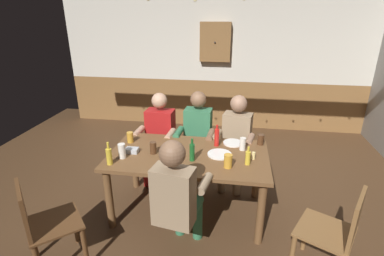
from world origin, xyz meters
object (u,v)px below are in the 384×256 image
dining_table (188,162)px  person_3 (177,196)px  pint_glass_5 (261,139)px  bottle_1 (248,158)px  person_1 (197,134)px  table_candle (253,156)px  chair_empty_near_right (43,224)px  bottle_3 (192,152)px  bottle_2 (109,156)px  chair_empty_near_left (336,233)px  person_0 (159,133)px  plate_0 (220,154)px  pint_glass_0 (153,148)px  pint_glass_3 (122,151)px  pint_glass_2 (228,161)px  bottle_0 (217,137)px  wall_dart_cabinet (215,42)px  condiment_caddy (132,150)px  person_2 (236,137)px  pint_glass_4 (130,137)px  plate_1 (233,143)px  pint_glass_1 (243,144)px

dining_table → person_3: bearing=-88.8°
pint_glass_5 → bottle_1: bearing=-107.1°
person_1 → table_candle: size_ratio=15.53×
chair_empty_near_right → bottle_3: size_ratio=3.56×
person_1 → pint_glass_5: size_ratio=10.10×
bottle_2 → chair_empty_near_left: bearing=-9.9°
person_0 → plate_0: size_ratio=4.58×
person_3 → bottle_2: 0.86m
pint_glass_0 → pint_glass_3: pint_glass_3 is taller
pint_glass_2 → plate_0: bearing=111.0°
bottle_0 → pint_glass_0: bearing=-155.5°
pint_glass_3 → chair_empty_near_left: bearing=-14.3°
bottle_1 → wall_dart_cabinet: 3.06m
condiment_caddy → bottle_2: bottle_2 is taller
chair_empty_near_left → bottle_3: bottle_3 is taller
wall_dart_cabinet → chair_empty_near_right: bearing=-107.3°
table_candle → pint_glass_2: 0.34m
person_2 → bottle_3: bearing=73.6°
dining_table → chair_empty_near_left: bearing=-27.8°
person_1 → chair_empty_near_left: person_1 is taller
bottle_0 → pint_glass_0: bottle_0 is taller
dining_table → person_3: person_3 is taller
person_2 → person_3: person_3 is taller
bottle_0 → wall_dart_cabinet: (-0.24, 2.48, 0.81)m
chair_empty_near_left → wall_dart_cabinet: 3.89m
bottle_1 → pint_glass_3: (-1.31, -0.06, 0.00)m
person_3 → condiment_caddy: person_3 is taller
dining_table → person_3: 0.70m
chair_empty_near_left → table_candle: size_ratio=11.00×
dining_table → wall_dart_cabinet: (0.05, 2.73, 1.02)m
bottle_2 → pint_glass_0: bottle_2 is taller
person_1 → table_candle: person_1 is taller
bottle_3 → pint_glass_0: 0.46m
pint_glass_5 → table_candle: bearing=-103.8°
table_candle → bottle_2: bottle_2 is taller
plate_0 → pint_glass_4: 1.08m
bottle_2 → pint_glass_0: (0.37, 0.30, -0.02)m
plate_1 → chair_empty_near_right: bearing=-139.9°
bottle_2 → pint_glass_5: 1.70m
person_1 → condiment_caddy: size_ratio=8.88×
bottle_1 → bottle_0: bearing=130.8°
person_0 → pint_glass_5: 1.36m
table_candle → bottle_1: (-0.06, -0.12, 0.04)m
person_1 → person_3: bearing=94.0°
plate_1 → pint_glass_1: (0.11, -0.15, 0.07)m
chair_empty_near_right → plate_1: chair_empty_near_right is taller
bottle_2 → wall_dart_cabinet: 3.29m
bottle_0 → pint_glass_5: size_ratio=2.08×
dining_table → person_2: bearing=54.6°
table_candle → bottle_0: bearing=146.1°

